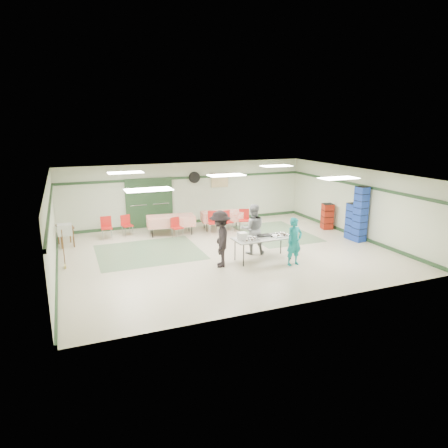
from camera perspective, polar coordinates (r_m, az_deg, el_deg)
name	(u,v)px	position (r m, az deg, el deg)	size (l,w,h in m)	color
floor	(226,252)	(13.93, 0.32, -4.02)	(11.00, 11.00, 0.00)	#BEB199
ceiling	(226,175)	(13.34, 0.33, 7.07)	(11.00, 11.00, 0.00)	silver
wall_back	(188,193)	(17.74, -5.20, 4.38)	(11.00, 11.00, 0.00)	beige
wall_front	(297,253)	(9.70, 10.45, -4.09)	(11.00, 11.00, 0.00)	beige
wall_left	(51,230)	(12.62, -23.47, -0.78)	(9.00, 9.00, 0.00)	beige
wall_right	(357,203)	(16.42, 18.41, 2.91)	(9.00, 9.00, 0.00)	beige
trim_back	(188,178)	(17.61, -5.22, 6.61)	(11.00, 0.06, 0.10)	#213D22
baseboard_back	(189,222)	(17.97, -5.08, 0.31)	(11.00, 0.06, 0.12)	#213D22
trim_left	(50,206)	(12.47, -23.64, 2.34)	(9.00, 0.06, 0.10)	#213D22
baseboard_left	(57,271)	(12.99, -22.78, -6.27)	(9.00, 0.06, 0.12)	#213D22
trim_right	(357,185)	(16.28, 18.52, 5.32)	(9.00, 0.06, 0.10)	#213D22
baseboard_right	(353,235)	(16.68, 17.99, -1.44)	(9.00, 0.06, 0.12)	#213D22
green_patch_a	(149,252)	(14.17, -10.66, -3.95)	(3.50, 3.00, 0.01)	slate
green_patch_b	(276,233)	(16.40, 7.41, -1.32)	(2.50, 3.50, 0.01)	slate
double_door_left	(138,204)	(17.24, -12.14, 2.82)	(0.90, 0.06, 2.10)	gray
double_door_right	(160,202)	(17.42, -9.06, 3.08)	(0.90, 0.06, 2.10)	gray
door_frame	(150,203)	(17.31, -10.59, 2.94)	(2.00, 0.03, 2.15)	#213D22
wall_fan	(194,177)	(17.66, -4.26, 6.65)	(0.50, 0.50, 0.10)	black
scroll_banner	(220,181)	(18.09, -0.60, 6.23)	(0.80, 0.02, 0.60)	tan
serving_table	(263,239)	(13.02, 5.64, -2.10)	(2.01, 0.84, 0.76)	#AAA9A5
sheet_tray_right	(281,235)	(13.26, 8.11, -1.63)	(0.61, 0.47, 0.02)	silver
sheet_tray_mid	(261,237)	(13.04, 5.29, -1.82)	(0.52, 0.40, 0.02)	silver
sheet_tray_left	(250,240)	(12.67, 3.73, -2.26)	(0.54, 0.41, 0.02)	silver
baking_pan	(265,236)	(13.04, 5.82, -1.70)	(0.43, 0.27, 0.08)	black
foam_box_stack	(242,236)	(12.67, 2.63, -1.74)	(0.26, 0.24, 0.24)	white
volunteer_teal	(294,242)	(12.68, 10.01, -2.48)	(0.56, 0.37, 1.53)	#137F86
volunteer_grey	(253,229)	(13.59, 4.13, -0.73)	(0.84, 0.65, 1.72)	gray
volunteer_dark	(220,239)	(12.33, -0.56, -2.15)	(1.15, 0.66, 1.77)	black
dining_table_a	(222,216)	(16.79, -0.31, 1.16)	(1.79, 0.99, 0.77)	red
dining_table_b	(171,221)	(16.13, -7.59, 0.50)	(1.95, 1.04, 0.77)	red
chair_a	(226,219)	(16.28, 0.31, 0.66)	(0.45, 0.45, 0.89)	red
chair_b	(214,220)	(16.08, -1.51, 0.56)	(0.52, 0.52, 0.92)	red
chair_c	(244,218)	(16.58, 2.89, 0.92)	(0.54, 0.54, 0.90)	red
chair_d	(176,225)	(15.63, -6.84, -0.20)	(0.47, 0.47, 0.81)	red
chair_loose_a	(126,223)	(16.29, -13.78, 0.11)	(0.46, 0.46, 0.83)	red
chair_loose_b	(106,225)	(16.02, -16.46, -0.19)	(0.42, 0.42, 0.88)	red
crate_stack_blue_a	(353,221)	(16.11, 17.96, 0.38)	(0.43, 0.43, 1.41)	#1A379C
crate_stack_red	(327,216)	(17.38, 14.53, 1.07)	(0.42, 0.42, 1.09)	#9D230F
crate_stack_blue_b	(360,214)	(15.76, 18.91, 1.31)	(0.40, 0.40, 2.10)	#1A379C
printer_table	(65,229)	(15.59, -21.76, -0.67)	(0.64, 0.87, 0.74)	brown
office_printer	(65,230)	(14.27, -21.80, -0.75)	(0.46, 0.40, 0.36)	#B6B7B2
broom	(63,248)	(13.23, -21.97, -3.21)	(0.03, 0.03, 1.22)	brown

